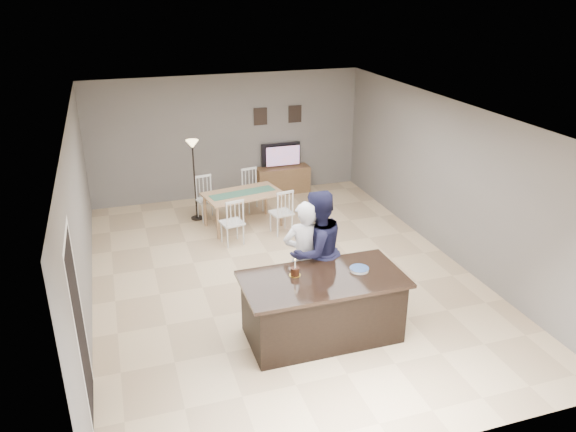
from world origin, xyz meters
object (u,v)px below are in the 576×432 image
object	(u,v)px
dining_table	(243,199)
floor_lamp	(193,159)
tv_console	(283,180)
kitchen_island	(322,307)
birthday_cake	(295,271)
television	(282,155)
woman	(305,257)
man	(316,251)
plate_stack	(359,269)

from	to	relation	value
dining_table	floor_lamp	size ratio (longest dim) A/B	1.14
tv_console	dining_table	world-z (taller)	dining_table
kitchen_island	birthday_cake	world-z (taller)	birthday_cake
tv_console	television	xyz separation A→B (m)	(0.00, 0.07, 0.56)
kitchen_island	tv_console	bearing A→B (deg)	77.84
kitchen_island	dining_table	bearing A→B (deg)	91.80
kitchen_island	woman	bearing A→B (deg)	89.59
tv_console	floor_lamp	distance (m)	2.54
man	floor_lamp	xyz separation A→B (m)	(-1.12, 3.91, 0.36)
kitchen_island	woman	size ratio (longest dim) A/B	1.26
tv_console	kitchen_island	bearing A→B (deg)	-102.16
television	woman	bearing A→B (deg)	76.31
dining_table	plate_stack	bearing A→B (deg)	-90.75
birthday_cake	floor_lamp	distance (m)	4.50
television	birthday_cake	bearing A→B (deg)	74.33
tv_console	man	distance (m)	5.00
woman	plate_stack	bearing A→B (deg)	138.17
birthday_cake	woman	bearing A→B (deg)	58.91
plate_stack	floor_lamp	world-z (taller)	floor_lamp
television	birthday_cake	distance (m)	5.67
kitchen_island	television	bearing A→B (deg)	77.99
man	dining_table	bearing A→B (deg)	-105.40
birthday_cake	man	bearing A→B (deg)	46.84
man	plate_stack	size ratio (longest dim) A/B	7.07
tv_console	plate_stack	size ratio (longest dim) A/B	4.61
man	birthday_cake	xyz separation A→B (m)	(-0.51, -0.54, 0.04)
tv_console	floor_lamp	world-z (taller)	floor_lamp
kitchen_island	dining_table	world-z (taller)	same
floor_lamp	kitchen_island	bearing A→B (deg)	-78.46
tv_console	birthday_cake	world-z (taller)	birthday_cake
woman	plate_stack	distance (m)	0.88
floor_lamp	tv_console	bearing A→B (deg)	23.77
floor_lamp	woman	bearing A→B (deg)	-76.28
tv_console	man	bearing A→B (deg)	-101.94
birthday_cake	floor_lamp	size ratio (longest dim) A/B	0.15
tv_console	floor_lamp	size ratio (longest dim) A/B	0.73
man	birthday_cake	world-z (taller)	man
tv_console	woman	size ratio (longest dim) A/B	0.71
woman	floor_lamp	bearing A→B (deg)	-64.94
man	plate_stack	xyz separation A→B (m)	(0.36, -0.68, 0.00)
kitchen_island	floor_lamp	xyz separation A→B (m)	(-0.94, 4.63, 0.83)
television	plate_stack	bearing A→B (deg)	83.20
birthday_cake	dining_table	xyz separation A→B (m)	(0.21, 3.80, -0.38)
birthday_cake	floor_lamp	world-z (taller)	floor_lamp
kitchen_island	birthday_cake	size ratio (longest dim) A/B	8.79
plate_stack	dining_table	distance (m)	4.01
television	dining_table	distance (m)	2.15
dining_table	birthday_cake	bearing A→B (deg)	-103.33
kitchen_island	floor_lamp	size ratio (longest dim) A/B	1.30
television	dining_table	xyz separation A→B (m)	(-1.33, -1.67, -0.29)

